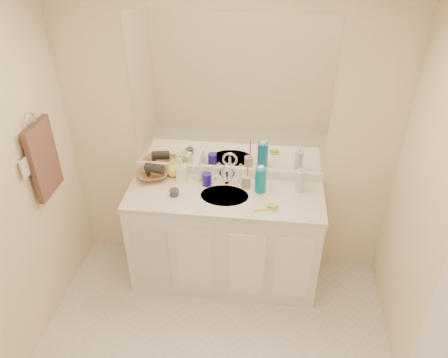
% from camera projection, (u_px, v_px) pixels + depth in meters
% --- Properties ---
extents(ceiling, '(2.60, 2.60, 0.02)m').
position_uv_depth(ceiling, '(194.00, 24.00, 1.66)').
color(ceiling, white).
rests_on(ceiling, wall_back).
extents(wall_back, '(2.60, 0.02, 2.40)m').
position_uv_depth(wall_back, '(229.00, 140.00, 3.40)').
color(wall_back, '#FAE8C3').
rests_on(wall_back, floor).
extents(vanity_cabinet, '(1.50, 0.55, 0.85)m').
position_uv_depth(vanity_cabinet, '(225.00, 239.00, 3.60)').
color(vanity_cabinet, white).
rests_on(vanity_cabinet, floor).
extents(countertop, '(1.52, 0.57, 0.03)m').
position_uv_depth(countertop, '(225.00, 195.00, 3.35)').
color(countertop, silver).
rests_on(countertop, vanity_cabinet).
extents(backsplash, '(1.52, 0.03, 0.08)m').
position_uv_depth(backsplash, '(228.00, 171.00, 3.54)').
color(backsplash, white).
rests_on(backsplash, countertop).
extents(sink_basin, '(0.37, 0.37, 0.02)m').
position_uv_depth(sink_basin, '(224.00, 197.00, 3.34)').
color(sink_basin, beige).
rests_on(sink_basin, countertop).
extents(faucet, '(0.02, 0.02, 0.11)m').
position_uv_depth(faucet, '(227.00, 177.00, 3.45)').
color(faucet, silver).
rests_on(faucet, countertop).
extents(mirror, '(1.48, 0.01, 1.20)m').
position_uv_depth(mirror, '(229.00, 97.00, 3.19)').
color(mirror, white).
rests_on(mirror, wall_back).
extents(blue_mug, '(0.09, 0.09, 0.10)m').
position_uv_depth(blue_mug, '(207.00, 179.00, 3.42)').
color(blue_mug, '#231590').
rests_on(blue_mug, countertop).
extents(tan_cup, '(0.08, 0.08, 0.10)m').
position_uv_depth(tan_cup, '(246.00, 182.00, 3.40)').
color(tan_cup, tan).
rests_on(tan_cup, countertop).
extents(toothbrush, '(0.01, 0.04, 0.21)m').
position_uv_depth(toothbrush, '(248.00, 171.00, 3.34)').
color(toothbrush, '#F13F7E').
rests_on(toothbrush, tan_cup).
extents(mouthwash_bottle, '(0.09, 0.09, 0.21)m').
position_uv_depth(mouthwash_bottle, '(261.00, 180.00, 3.32)').
color(mouthwash_bottle, '#0E7CAC').
rests_on(mouthwash_bottle, countertop).
extents(clear_pump_bottle, '(0.09, 0.09, 0.18)m').
position_uv_depth(clear_pump_bottle, '(300.00, 181.00, 3.33)').
color(clear_pump_bottle, silver).
rests_on(clear_pump_bottle, countertop).
extents(soap_dish, '(0.11, 0.10, 0.01)m').
position_uv_depth(soap_dish, '(272.00, 208.00, 3.19)').
color(soap_dish, silver).
rests_on(soap_dish, countertop).
extents(green_soap, '(0.08, 0.07, 0.02)m').
position_uv_depth(green_soap, '(272.00, 206.00, 3.18)').
color(green_soap, '#8AD433').
rests_on(green_soap, soap_dish).
extents(orange_comb, '(0.12, 0.06, 0.01)m').
position_uv_depth(orange_comb, '(262.00, 210.00, 3.18)').
color(orange_comb, yellow).
rests_on(orange_comb, countertop).
extents(dark_jar, '(0.08, 0.08, 0.05)m').
position_uv_depth(dark_jar, '(174.00, 192.00, 3.32)').
color(dark_jar, '#39373F').
rests_on(dark_jar, countertop).
extents(soap_bottle_white, '(0.09, 0.09, 0.18)m').
position_uv_depth(soap_bottle_white, '(200.00, 170.00, 3.47)').
color(soap_bottle_white, white).
rests_on(soap_bottle_white, countertop).
extents(soap_bottle_cream, '(0.10, 0.10, 0.19)m').
position_uv_depth(soap_bottle_cream, '(181.00, 169.00, 3.47)').
color(soap_bottle_cream, '#FFFCCF').
rests_on(soap_bottle_cream, countertop).
extents(soap_bottle_yellow, '(0.13, 0.13, 0.15)m').
position_uv_depth(soap_bottle_yellow, '(173.00, 167.00, 3.52)').
color(soap_bottle_yellow, '#EDED5C').
rests_on(soap_bottle_yellow, countertop).
extents(wicker_basket, '(0.31, 0.31, 0.06)m').
position_uv_depth(wicker_basket, '(153.00, 174.00, 3.52)').
color(wicker_basket, olive).
rests_on(wicker_basket, countertop).
extents(hair_dryer, '(0.16, 0.10, 0.07)m').
position_uv_depth(hair_dryer, '(154.00, 168.00, 3.49)').
color(hair_dryer, black).
rests_on(hair_dryer, wicker_basket).
extents(towel_ring, '(0.01, 0.11, 0.11)m').
position_uv_depth(towel_ring, '(31.00, 120.00, 2.89)').
color(towel_ring, silver).
rests_on(towel_ring, wall_left).
extents(hand_towel, '(0.04, 0.32, 0.55)m').
position_uv_depth(hand_towel, '(44.00, 159.00, 3.06)').
color(hand_towel, '#402922').
rests_on(hand_towel, towel_ring).
extents(switch_plate, '(0.01, 0.08, 0.13)m').
position_uv_depth(switch_plate, '(25.00, 168.00, 2.86)').
color(switch_plate, silver).
rests_on(switch_plate, wall_left).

